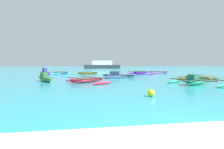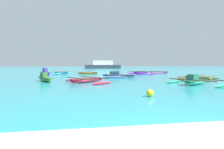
{
  "view_description": "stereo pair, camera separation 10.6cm",
  "coord_description": "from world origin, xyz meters",
  "px_view_note": "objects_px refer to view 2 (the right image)",
  "views": [
    {
      "loc": [
        -2.16,
        -2.65,
        1.48
      ],
      "look_at": [
        1.07,
        18.02,
        0.25
      ],
      "focal_mm": 28.0,
      "sensor_mm": 36.0,
      "label": 1
    },
    {
      "loc": [
        -2.05,
        -2.67,
        1.48
      ],
      "look_at": [
        1.07,
        18.02,
        0.25
      ],
      "focal_mm": 28.0,
      "sensor_mm": 36.0,
      "label": 2
    }
  ],
  "objects_px": {
    "mooring_buoy_0": "(150,93)",
    "distant_ferry": "(103,65)",
    "moored_boat_0": "(45,78)",
    "moored_boat_7": "(198,78)",
    "moored_boat_3": "(46,73)",
    "moored_boat_1": "(88,73)",
    "moored_boat_6": "(141,73)",
    "moored_boat_8": "(62,73)",
    "moored_boat_4": "(87,80)",
    "moored_boat_2": "(159,72)",
    "moored_boat_9": "(118,75)",
    "moored_boat_5": "(195,81)"
  },
  "relations": [
    {
      "from": "moored_boat_1",
      "to": "mooring_buoy_0",
      "type": "xyz_separation_m",
      "value": [
        2.54,
        -19.01,
        -0.01
      ]
    },
    {
      "from": "distant_ferry",
      "to": "moored_boat_0",
      "type": "bearing_deg",
      "value": -101.59
    },
    {
      "from": "mooring_buoy_0",
      "to": "moored_boat_7",
      "type": "bearing_deg",
      "value": 45.08
    },
    {
      "from": "moored_boat_0",
      "to": "moored_boat_8",
      "type": "distance_m",
      "value": 11.93
    },
    {
      "from": "moored_boat_2",
      "to": "moored_boat_5",
      "type": "distance_m",
      "value": 16.48
    },
    {
      "from": "moored_boat_5",
      "to": "moored_boat_9",
      "type": "xyz_separation_m",
      "value": [
        -4.02,
        8.3,
        -0.04
      ]
    },
    {
      "from": "moored_boat_9",
      "to": "distant_ferry",
      "type": "distance_m",
      "value": 41.71
    },
    {
      "from": "moored_boat_9",
      "to": "moored_boat_7",
      "type": "bearing_deg",
      "value": -7.18
    },
    {
      "from": "moored_boat_4",
      "to": "moored_boat_1",
      "type": "bearing_deg",
      "value": 54.1
    },
    {
      "from": "moored_boat_5",
      "to": "moored_boat_7",
      "type": "distance_m",
      "value": 4.83
    },
    {
      "from": "moored_boat_0",
      "to": "moored_boat_4",
      "type": "xyz_separation_m",
      "value": [
        3.57,
        -1.37,
        -0.09
      ]
    },
    {
      "from": "mooring_buoy_0",
      "to": "distant_ferry",
      "type": "relative_size",
      "value": 0.03
    },
    {
      "from": "moored_boat_3",
      "to": "moored_boat_7",
      "type": "bearing_deg",
      "value": 27.68
    },
    {
      "from": "moored_boat_8",
      "to": "distant_ferry",
      "type": "xyz_separation_m",
      "value": [
        9.58,
        33.83,
        0.93
      ]
    },
    {
      "from": "moored_boat_5",
      "to": "moored_boat_8",
      "type": "xyz_separation_m",
      "value": [
        -11.43,
        16.11,
        -0.06
      ]
    },
    {
      "from": "moored_boat_2",
      "to": "moored_boat_3",
      "type": "xyz_separation_m",
      "value": [
        -17.21,
        -3.35,
        0.18
      ]
    },
    {
      "from": "moored_boat_0",
      "to": "mooring_buoy_0",
      "type": "xyz_separation_m",
      "value": [
        6.37,
        -8.1,
        -0.1
      ]
    },
    {
      "from": "moored_boat_4",
      "to": "moored_boat_7",
      "type": "distance_m",
      "value": 10.61
    },
    {
      "from": "moored_boat_0",
      "to": "distant_ferry",
      "type": "relative_size",
      "value": 0.2
    },
    {
      "from": "moored_boat_3",
      "to": "moored_boat_5",
      "type": "xyz_separation_m",
      "value": [
        12.96,
        -12.57,
        -0.1
      ]
    },
    {
      "from": "moored_boat_4",
      "to": "mooring_buoy_0",
      "type": "xyz_separation_m",
      "value": [
        2.8,
        -6.73,
        -0.02
      ]
    },
    {
      "from": "moored_boat_1",
      "to": "moored_boat_5",
      "type": "height_order",
      "value": "moored_boat_5"
    },
    {
      "from": "moored_boat_1",
      "to": "moored_boat_7",
      "type": "distance_m",
      "value": 15.24
    },
    {
      "from": "moored_boat_0",
      "to": "moored_boat_4",
      "type": "relative_size",
      "value": 0.58
    },
    {
      "from": "moored_boat_6",
      "to": "moored_boat_7",
      "type": "bearing_deg",
      "value": -108.26
    },
    {
      "from": "moored_boat_2",
      "to": "moored_boat_4",
      "type": "relative_size",
      "value": 0.91
    },
    {
      "from": "moored_boat_1",
      "to": "moored_boat_5",
      "type": "xyz_separation_m",
      "value": [
        7.4,
        -15.1,
        0.07
      ]
    },
    {
      "from": "mooring_buoy_0",
      "to": "moored_boat_9",
      "type": "bearing_deg",
      "value": 86.08
    },
    {
      "from": "moored_boat_1",
      "to": "moored_boat_3",
      "type": "relative_size",
      "value": 1.35
    },
    {
      "from": "moored_boat_2",
      "to": "mooring_buoy_0",
      "type": "distance_m",
      "value": 21.83
    },
    {
      "from": "moored_boat_1",
      "to": "distant_ferry",
      "type": "xyz_separation_m",
      "value": [
        5.55,
        34.85,
        0.95
      ]
    },
    {
      "from": "moored_boat_1",
      "to": "moored_boat_9",
      "type": "distance_m",
      "value": 7.59
    },
    {
      "from": "moored_boat_1",
      "to": "moored_boat_3",
      "type": "distance_m",
      "value": 6.11
    },
    {
      "from": "moored_boat_1",
      "to": "distant_ferry",
      "type": "height_order",
      "value": "distant_ferry"
    },
    {
      "from": "moored_boat_4",
      "to": "moored_boat_5",
      "type": "bearing_deg",
      "value": -54.9
    },
    {
      "from": "moored_boat_6",
      "to": "moored_boat_9",
      "type": "xyz_separation_m",
      "value": [
        -4.44,
        -5.28,
        0.02
      ]
    },
    {
      "from": "moored_boat_3",
      "to": "moored_boat_7",
      "type": "height_order",
      "value": "moored_boat_3"
    },
    {
      "from": "moored_boat_1",
      "to": "moored_boat_4",
      "type": "relative_size",
      "value": 0.73
    },
    {
      "from": "moored_boat_2",
      "to": "mooring_buoy_0",
      "type": "xyz_separation_m",
      "value": [
        -9.1,
        -19.84,
        -0.0
      ]
    },
    {
      "from": "moored_boat_2",
      "to": "moored_boat_7",
      "type": "relative_size",
      "value": 0.84
    },
    {
      "from": "moored_boat_3",
      "to": "distant_ferry",
      "type": "xyz_separation_m",
      "value": [
        11.12,
        37.37,
        0.77
      ]
    },
    {
      "from": "mooring_buoy_0",
      "to": "distant_ferry",
      "type": "xyz_separation_m",
      "value": [
        3.01,
        53.85,
        0.96
      ]
    },
    {
      "from": "moored_boat_8",
      "to": "mooring_buoy_0",
      "type": "distance_m",
      "value": 21.07
    },
    {
      "from": "moored_boat_1",
      "to": "moored_boat_4",
      "type": "height_order",
      "value": "moored_boat_4"
    },
    {
      "from": "moored_boat_0",
      "to": "moored_boat_7",
      "type": "bearing_deg",
      "value": 56.68
    },
    {
      "from": "moored_boat_6",
      "to": "mooring_buoy_0",
      "type": "height_order",
      "value": "moored_boat_6"
    },
    {
      "from": "moored_boat_0",
      "to": "mooring_buoy_0",
      "type": "distance_m",
      "value": 10.3
    },
    {
      "from": "moored_boat_2",
      "to": "distant_ferry",
      "type": "xyz_separation_m",
      "value": [
        -6.09,
        34.02,
        0.95
      ]
    },
    {
      "from": "moored_boat_1",
      "to": "moored_boat_6",
      "type": "distance_m",
      "value": 7.96
    },
    {
      "from": "moored_boat_4",
      "to": "moored_boat_6",
      "type": "xyz_separation_m",
      "value": [
        8.07,
        10.77,
        0.01
      ]
    }
  ]
}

